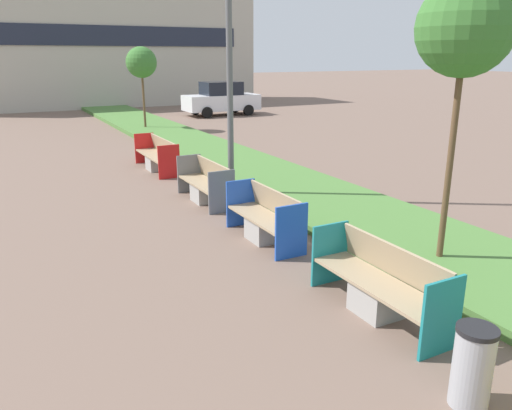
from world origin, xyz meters
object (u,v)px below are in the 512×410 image
Objects in this scene: bench_teal_frame at (380,287)px; sapling_tree_far at (141,63)px; bench_red_frame at (158,157)px; sapling_tree_near at (465,29)px; litter_bin at (472,367)px; bench_grey_frame at (206,186)px; bench_blue_frame at (265,221)px; parked_car_distant at (221,99)px.

bench_teal_frame is 18.10m from sapling_tree_far.
bench_red_frame is 0.56× the size of sapling_tree_near.
sapling_tree_near reaches higher than litter_bin.
bench_teal_frame is 0.50× the size of sapling_tree_near.
sapling_tree_near reaches higher than bench_grey_frame.
bench_blue_frame is 0.45× the size of sapling_tree_near.
bench_blue_frame is 4.97m from litter_bin.
litter_bin is 4.75m from sapling_tree_near.
parked_car_distant is (7.45, 21.75, 0.54)m from bench_teal_frame.
bench_red_frame is at bearing 89.95° from bench_blue_frame.
sapling_tree_near reaches higher than parked_car_distant.
sapling_tree_far reaches higher than litter_bin.
bench_teal_frame is at bearing -90.02° from bench_red_frame.
bench_red_frame is at bearing -121.76° from parked_car_distant.
bench_teal_frame is 2.57× the size of litter_bin.
bench_teal_frame is 3.12m from bench_blue_frame.
bench_teal_frame reaches higher than litter_bin.
sapling_tree_near is 21.91m from parked_car_distant.
parked_car_distant reaches higher than bench_blue_frame.
bench_grey_frame is at bearing 89.99° from bench_blue_frame.
bench_grey_frame is 0.48× the size of parked_car_distant.
bench_teal_frame is at bearing 76.19° from litter_bin.
bench_red_frame is at bearing 101.90° from sapling_tree_near.
parked_car_distant reaches higher than bench_red_frame.
parked_car_distant is at bearing 71.10° from bench_teal_frame.
bench_blue_frame is 15.04m from sapling_tree_far.
sapling_tree_far is at bearing 80.80° from bench_grey_frame.
sapling_tree_near is at bearing 20.81° from bench_teal_frame.
sapling_tree_far is (2.36, 19.63, 2.55)m from litter_bin.
bench_blue_frame is 4.50m from sapling_tree_near.
bench_grey_frame is (0.00, 2.88, 0.00)m from bench_blue_frame.
bench_blue_frame is 2.32× the size of litter_bin.
litter_bin is at bearing -93.27° from bench_grey_frame.
bench_teal_frame is at bearing -89.95° from bench_blue_frame.
litter_bin is at bearing -92.23° from bench_red_frame.
bench_blue_frame is (-0.00, 3.12, -0.01)m from bench_teal_frame.
sapling_tree_far reaches higher than parked_car_distant.
sapling_tree_far is at bearing 82.58° from bench_blue_frame.
sapling_tree_far is 0.87× the size of parked_car_distant.
bench_red_frame is 9.82m from sapling_tree_near.
bench_red_frame is 11.62m from litter_bin.
sapling_tree_far is at bearing 83.87° from bench_teal_frame.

